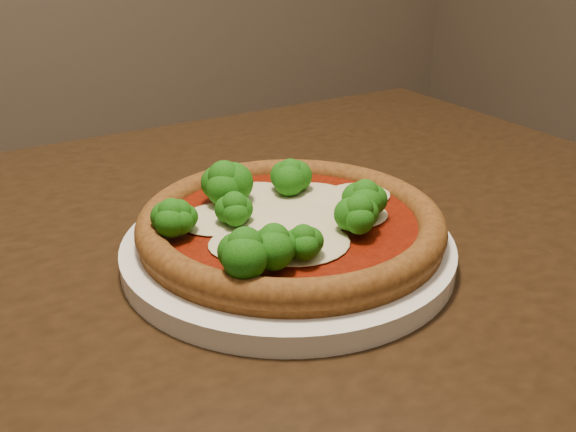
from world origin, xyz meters
TOP-DOWN VIEW (x-y plane):
  - dining_table at (-0.14, 0.07)m, footprint 1.12×0.83m
  - plate at (-0.07, 0.05)m, footprint 0.29×0.29m
  - pizza at (-0.07, 0.05)m, footprint 0.27×0.27m

SIDE VIEW (x-z plane):
  - dining_table at x=-0.14m, z-range 0.27..1.02m
  - plate at x=-0.07m, z-range 0.75..0.77m
  - pizza at x=-0.07m, z-range 0.75..0.81m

